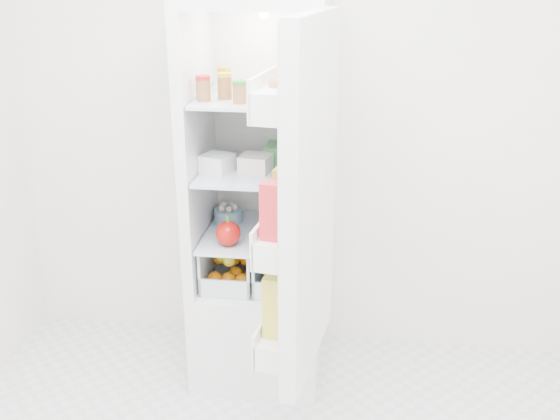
# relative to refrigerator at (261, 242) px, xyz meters

# --- Properties ---
(room_walls) EXTENTS (3.02, 3.02, 2.61)m
(room_walls) POSITION_rel_refrigerator_xyz_m (0.20, -1.25, 0.93)
(room_walls) COLOR white
(room_walls) RESTS_ON ground
(refrigerator) EXTENTS (0.60, 0.60, 1.80)m
(refrigerator) POSITION_rel_refrigerator_xyz_m (0.00, 0.00, 0.00)
(refrigerator) COLOR silver
(refrigerator) RESTS_ON ground
(shelf_low) EXTENTS (0.49, 0.53, 0.01)m
(shelf_low) POSITION_rel_refrigerator_xyz_m (-0.00, -0.06, 0.07)
(shelf_low) COLOR silver
(shelf_low) RESTS_ON refrigerator
(shelf_mid) EXTENTS (0.49, 0.53, 0.02)m
(shelf_mid) POSITION_rel_refrigerator_xyz_m (-0.00, -0.06, 0.38)
(shelf_mid) COLOR silver
(shelf_mid) RESTS_ON refrigerator
(shelf_top) EXTENTS (0.49, 0.53, 0.02)m
(shelf_top) POSITION_rel_refrigerator_xyz_m (-0.00, -0.06, 0.71)
(shelf_top) COLOR silver
(shelf_top) RESTS_ON refrigerator
(crisper_left) EXTENTS (0.23, 0.46, 0.22)m
(crisper_left) POSITION_rel_refrigerator_xyz_m (-0.12, -0.06, -0.06)
(crisper_left) COLOR silver
(crisper_left) RESTS_ON refrigerator
(crisper_right) EXTENTS (0.23, 0.46, 0.22)m
(crisper_right) POSITION_rel_refrigerator_xyz_m (0.12, -0.06, -0.06)
(crisper_right) COLOR silver
(crisper_right) RESTS_ON refrigerator
(condiment_jars) EXTENTS (0.46, 0.32, 0.08)m
(condiment_jars) POSITION_rel_refrigerator_xyz_m (-0.02, -0.14, 0.76)
(condiment_jars) COLOR #B21919
(condiment_jars) RESTS_ON shelf_top
(squeeze_bottle) EXTENTS (0.06, 0.06, 0.20)m
(squeeze_bottle) POSITION_rel_refrigerator_xyz_m (0.21, 0.01, 0.82)
(squeeze_bottle) COLOR white
(squeeze_bottle) RESTS_ON shelf_top
(tub_white) EXTENTS (0.16, 0.16, 0.08)m
(tub_white) POSITION_rel_refrigerator_xyz_m (-0.17, -0.13, 0.43)
(tub_white) COLOR white
(tub_white) RESTS_ON shelf_mid
(tub_cream) EXTENTS (0.15, 0.15, 0.07)m
(tub_cream) POSITION_rel_refrigerator_xyz_m (-0.00, -0.10, 0.43)
(tub_cream) COLOR silver
(tub_cream) RESTS_ON shelf_mid
(tin_red) EXTENTS (0.10, 0.10, 0.06)m
(tin_red) POSITION_rel_refrigerator_xyz_m (0.18, -0.28, 0.42)
(tin_red) COLOR red
(tin_red) RESTS_ON shelf_mid
(tub_green) EXTENTS (0.12, 0.16, 0.09)m
(tub_green) POSITION_rel_refrigerator_xyz_m (0.08, 0.04, 0.44)
(tub_green) COLOR #3F8A43
(tub_green) RESTS_ON shelf_mid
(red_cabbage) EXTENTS (0.16, 0.16, 0.16)m
(red_cabbage) POSITION_rel_refrigerator_xyz_m (0.15, 0.02, 0.16)
(red_cabbage) COLOR #5F2162
(red_cabbage) RESTS_ON shelf_low
(bell_pepper) EXTENTS (0.11, 0.11, 0.11)m
(bell_pepper) POSITION_rel_refrigerator_xyz_m (-0.11, -0.23, 0.14)
(bell_pepper) COLOR #B4100B
(bell_pepper) RESTS_ON shelf_low
(mushroom_bowl) EXTENTS (0.17, 0.17, 0.06)m
(mushroom_bowl) POSITION_rel_refrigerator_xyz_m (-0.17, 0.05, 0.11)
(mushroom_bowl) COLOR #7FA1BD
(mushroom_bowl) RESTS_ON shelf_low
(citrus_pile) EXTENTS (0.20, 0.31, 0.16)m
(citrus_pile) POSITION_rel_refrigerator_xyz_m (-0.12, -0.09, -0.08)
(citrus_pile) COLOR orange
(citrus_pile) RESTS_ON refrigerator
(veg_pile) EXTENTS (0.16, 0.30, 0.10)m
(veg_pile) POSITION_rel_refrigerator_xyz_m (0.13, -0.06, -0.10)
(veg_pile) COLOR #194C19
(veg_pile) RESTS_ON refrigerator
(fridge_door) EXTENTS (0.25, 0.60, 1.30)m
(fridge_door) POSITION_rel_refrigerator_xyz_m (0.26, -0.63, 0.43)
(fridge_door) COLOR silver
(fridge_door) RESTS_ON refrigerator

